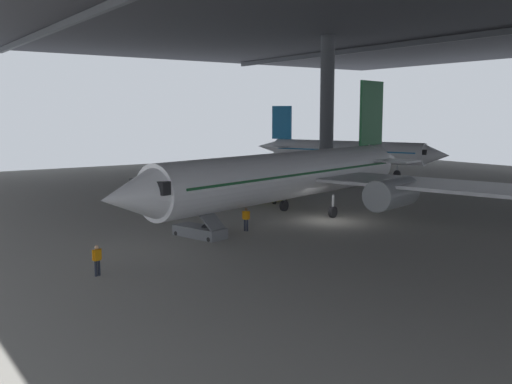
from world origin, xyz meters
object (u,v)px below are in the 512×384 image
baggage_tug (275,197)px  crew_worker_by_stairs (246,218)px  crew_worker_near_nose (97,258)px  airplane_main (293,175)px  airplane_distant (342,151)px  boarding_stairs (199,226)px

baggage_tug → crew_worker_by_stairs: bearing=-45.2°
baggage_tug → crew_worker_near_nose: bearing=-56.5°
airplane_main → baggage_tug: 8.39m
crew_worker_near_nose → baggage_tug: (-14.48, 21.88, -0.37)m
airplane_distant → airplane_main: bearing=-49.4°
crew_worker_near_nose → crew_worker_by_stairs: bearing=112.2°
airplane_main → crew_worker_by_stairs: (2.31, -6.00, -2.45)m
baggage_tug → airplane_main: bearing=-26.0°
airplane_main → crew_worker_by_stairs: size_ratio=21.12×
crew_worker_near_nose → crew_worker_by_stairs: 13.42m
airplane_distant → boarding_stairs: bearing=-55.6°
airplane_main → airplane_distant: 34.68m
airplane_main → boarding_stairs: (2.05, -9.59, -2.66)m
airplane_distant → crew_worker_by_stairs: bearing=-52.4°
airplane_main → boarding_stairs: bearing=-77.9°
crew_worker_near_nose → baggage_tug: 26.24m
boarding_stairs → airplane_main: bearing=102.1°
crew_worker_by_stairs → boarding_stairs: bearing=-94.1°
airplane_main → airplane_distant: bearing=130.6°
boarding_stairs → crew_worker_near_nose: bearing=-58.9°
airplane_distant → baggage_tug: airplane_distant is taller
airplane_main → baggage_tug: bearing=154.0°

